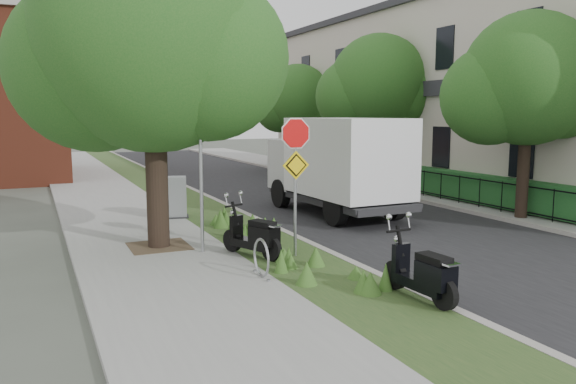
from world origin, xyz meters
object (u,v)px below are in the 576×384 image
sign_assembly (296,158)px  scooter_near (257,239)px  utility_cabinet (172,198)px  box_truck (338,161)px  scooter_far (427,278)px

sign_assembly → scooter_near: sign_assembly is taller
sign_assembly → scooter_near: bearing=163.9°
sign_assembly → utility_cabinet: size_ratio=2.55×
scooter_near → utility_cabinet: (-0.58, 5.66, 0.19)m
scooter_near → box_truck: bearing=44.4°
scooter_near → scooter_far: bearing=-69.4°
box_truck → utility_cabinet: size_ratio=4.78×
box_truck → utility_cabinet: bearing=167.5°
sign_assembly → utility_cabinet: 6.27m
scooter_far → box_truck: size_ratio=0.30×
scooter_far → box_truck: (3.11, 8.50, 1.22)m
scooter_far → utility_cabinet: (-2.08, 9.65, 0.19)m
scooter_near → box_truck: size_ratio=0.28×
scooter_far → box_truck: box_truck is taller
sign_assembly → scooter_far: 4.21m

